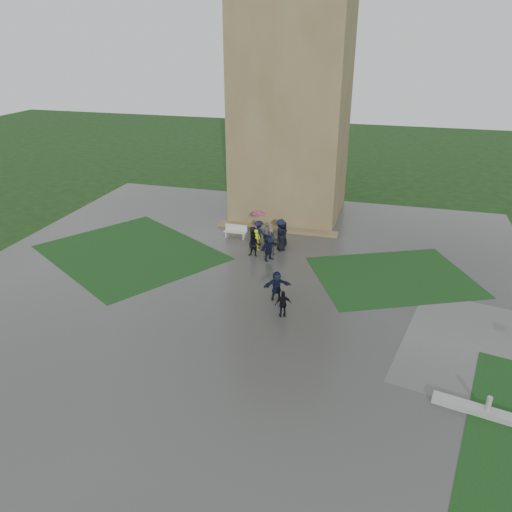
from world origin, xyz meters
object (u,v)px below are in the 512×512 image
(bench, at_px, (236,231))
(pedestrian_near, at_px, (283,304))
(tower, at_px, (293,97))
(pedestrian_mid, at_px, (277,285))

(bench, relative_size, pedestrian_near, 1.12)
(tower, bearing_deg, bench, -110.96)
(pedestrian_mid, relative_size, pedestrian_near, 1.13)
(bench, xyz_separation_m, pedestrian_near, (5.65, -9.68, 0.24))
(pedestrian_near, bearing_deg, bench, -84.11)
(tower, relative_size, pedestrian_near, 12.36)
(pedestrian_mid, bearing_deg, pedestrian_near, -93.99)
(tower, xyz_separation_m, bench, (-2.52, -6.58, -8.50))
(pedestrian_mid, bearing_deg, bench, 93.96)
(pedestrian_mid, distance_m, pedestrian_near, 1.88)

